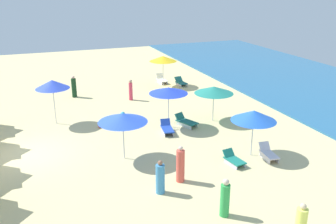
{
  "coord_description": "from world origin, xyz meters",
  "views": [
    {
      "loc": [
        19.07,
        0.53,
        8.57
      ],
      "look_at": [
        -0.3,
        7.82,
        1.29
      ],
      "focal_mm": 40.38,
      "sensor_mm": 36.0,
      "label": 1
    }
  ],
  "objects": [
    {
      "name": "umbrella_2",
      "position": [
        -1.19,
        11.23,
        2.04
      ],
      "size": [
        2.46,
        2.46,
        2.26
      ],
      "color": "silver",
      "rests_on": "ground_plane"
    },
    {
      "name": "lounge_chair_3_1",
      "position": [
        -0.3,
        7.76,
        0.27
      ],
      "size": [
        1.47,
        0.8,
        0.67
      ],
      "rotation": [
        0.0,
        0.0,
        1.41
      ],
      "color": "silver",
      "rests_on": "ground_plane"
    },
    {
      "name": "beach_ball_1",
      "position": [
        -4.01,
        6.02,
        0.15
      ],
      "size": [
        0.31,
        0.31,
        0.31
      ],
      "primitive_type": "sphere",
      "color": "#32A1CD",
      "rests_on": "ground_plane"
    },
    {
      "name": "beachgoer_0",
      "position": [
        5.83,
        5.16,
        0.69
      ],
      "size": [
        0.48,
        0.48,
        1.51
      ],
      "rotation": [
        0.0,
        0.0,
        2.82
      ],
      "color": "#418CC5",
      "rests_on": "ground_plane"
    },
    {
      "name": "beachgoer_1",
      "position": [
        5.22,
        6.33,
        0.79
      ],
      "size": [
        0.53,
        0.53,
        1.71
      ],
      "rotation": [
        0.0,
        0.0,
        5.6
      ],
      "color": "#E85547",
      "rests_on": "ground_plane"
    },
    {
      "name": "umbrella_4",
      "position": [
        2.11,
        4.55,
        2.19
      ],
      "size": [
        2.45,
        2.45,
        2.4
      ],
      "color": "silver",
      "rests_on": "ground_plane"
    },
    {
      "name": "beachgoer_2",
      "position": [
        8.24,
        6.91,
        0.74
      ],
      "size": [
        0.43,
        0.43,
        1.58
      ],
      "rotation": [
        0.0,
        0.0,
        3.37
      ],
      "color": "green",
      "rests_on": "ground_plane"
    },
    {
      "name": "lounge_chair_0_1",
      "position": [
        4.6,
        9.41,
        0.24
      ],
      "size": [
        1.3,
        0.76,
        0.6
      ],
      "rotation": [
        0.0,
        0.0,
        1.72
      ],
      "color": "silver",
      "rests_on": "ground_plane"
    },
    {
      "name": "beachgoer_3",
      "position": [
        10.51,
        8.59,
        0.69
      ],
      "size": [
        0.53,
        0.53,
        1.52
      ],
      "rotation": [
        0.0,
        0.0,
        5.22
      ],
      "color": "#EDF666",
      "rests_on": "ground_plane"
    },
    {
      "name": "umbrella_3",
      "position": [
        -1.16,
        8.17,
        2.33
      ],
      "size": [
        2.34,
        2.34,
        2.51
      ],
      "color": "silver",
      "rests_on": "ground_plane"
    },
    {
      "name": "umbrella_0",
      "position": [
        4.03,
        10.76,
        2.16
      ],
      "size": [
        2.28,
        2.28,
        2.43
      ],
      "color": "silver",
      "rests_on": "ground_plane"
    },
    {
      "name": "lounge_chair_0_0",
      "position": [
        4.7,
        11.35,
        0.27
      ],
      "size": [
        1.38,
        0.71,
        0.68
      ],
      "rotation": [
        0.0,
        0.0,
        1.45
      ],
      "color": "silver",
      "rests_on": "ground_plane"
    },
    {
      "name": "lounge_chair_5_0",
      "position": [
        -9.82,
        12.57,
        0.26
      ],
      "size": [
        1.33,
        0.79,
        0.66
      ],
      "rotation": [
        0.0,
        0.0,
        1.68
      ],
      "color": "silver",
      "rests_on": "ground_plane"
    },
    {
      "name": "ground_plane",
      "position": [
        0.0,
        0.0,
        0.0
      ],
      "size": [
        60.0,
        60.0,
        0.0
      ],
      "primitive_type": "plane",
      "color": "beige"
    },
    {
      "name": "beachgoer_4",
      "position": [
        -7.32,
        7.48,
        0.77
      ],
      "size": [
        0.4,
        0.4,
        1.57
      ],
      "rotation": [
        0.0,
        0.0,
        5.64
      ],
      "color": "#E13E5B",
      "rests_on": "ground_plane"
    },
    {
      "name": "umbrella_1",
      "position": [
        -4.2,
        1.76,
        2.55
      ],
      "size": [
        2.06,
        2.06,
        2.82
      ],
      "color": "silver",
      "rests_on": "ground_plane"
    },
    {
      "name": "lounge_chair_5_1",
      "position": [
        -11.16,
        11.33,
        0.27
      ],
      "size": [
        1.48,
        0.68,
        0.73
      ],
      "rotation": [
        0.0,
        0.0,
        1.61
      ],
      "color": "silver",
      "rests_on": "ground_plane"
    },
    {
      "name": "umbrella_5",
      "position": [
        -10.18,
        11.1,
        2.35
      ],
      "size": [
        2.28,
        2.28,
        2.57
      ],
      "color": "silver",
      "rests_on": "ground_plane"
    },
    {
      "name": "beach_ball_0",
      "position": [
        -2.5,
        4.21,
        0.12
      ],
      "size": [
        0.24,
        0.24,
        0.24
      ],
      "primitive_type": "sphere",
      "color": "#DA4338",
      "rests_on": "ground_plane"
    },
    {
      "name": "beachgoer_5",
      "position": [
        -9.56,
        3.61,
        0.78
      ],
      "size": [
        0.48,
        0.48,
        1.68
      ],
      "rotation": [
        0.0,
        0.0,
        1.15
      ],
      "color": "#16391E",
      "rests_on": "ground_plane"
    },
    {
      "name": "lounge_chair_3_0",
      "position": [
        -0.96,
        9.25,
        0.27
      ],
      "size": [
        1.62,
        1.18,
        0.68
      ],
      "rotation": [
        0.0,
        0.0,
        1.98
      ],
      "color": "silver",
      "rests_on": "ground_plane"
    }
  ]
}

